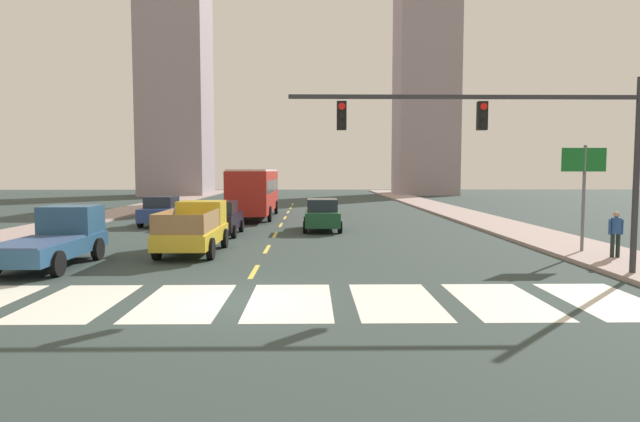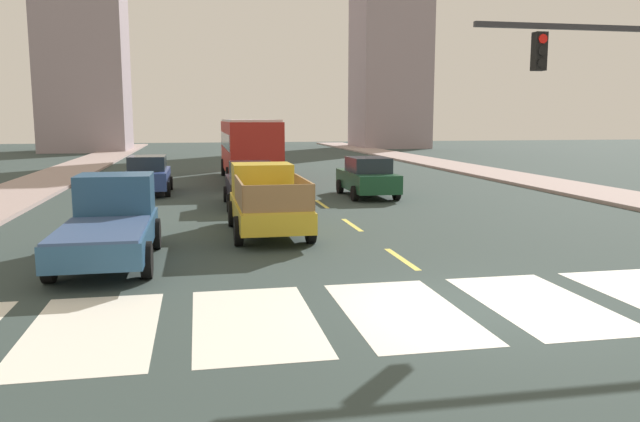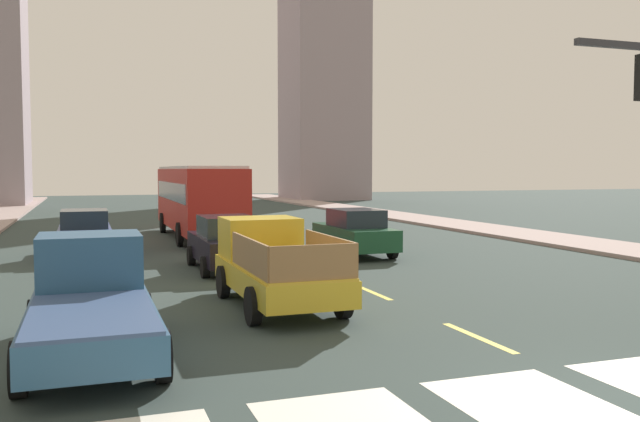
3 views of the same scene
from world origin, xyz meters
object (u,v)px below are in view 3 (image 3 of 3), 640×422
at_px(pickup_dark, 91,300).
at_px(sedan_near_right, 226,243).
at_px(sedan_far, 85,233).
at_px(sedan_near_left, 355,232).
at_px(city_bus, 198,196).
at_px(pickup_stakebed, 273,264).

height_order(pickup_dark, sedan_near_right, pickup_dark).
xyz_separation_m(sedan_far, sedan_near_left, (9.42, -2.94, 0.00)).
xyz_separation_m(pickup_dark, sedan_near_right, (4.11, 8.65, -0.06)).
relative_size(city_bus, sedan_near_right, 2.45).
distance_m(sedan_near_right, sedan_far, 6.49).
distance_m(pickup_stakebed, city_bus, 15.70).
height_order(pickup_stakebed, pickup_dark, same).
bearing_deg(sedan_near_left, pickup_stakebed, -124.97).
height_order(sedan_near_right, sedan_near_left, same).
xyz_separation_m(pickup_stakebed, city_bus, (0.73, 15.65, 1.02)).
distance_m(pickup_dark, city_bus, 19.33).
bearing_deg(city_bus, sedan_near_left, -62.54).
bearing_deg(pickup_dark, sedan_near_left, 46.88).
bearing_deg(sedan_near_right, sedan_far, 128.73).
relative_size(city_bus, sedan_far, 2.45).
relative_size(city_bus, sedan_near_left, 2.45).
bearing_deg(pickup_stakebed, sedan_near_left, 56.29).
xyz_separation_m(pickup_stakebed, sedan_near_left, (5.21, 7.59, -0.08)).
bearing_deg(sedan_near_right, pickup_dark, -117.27).
xyz_separation_m(city_bus, sedan_near_left, (4.48, -8.06, -1.09)).
bearing_deg(sedan_near_left, city_bus, 118.60).
distance_m(sedan_far, sedan_near_left, 9.87).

